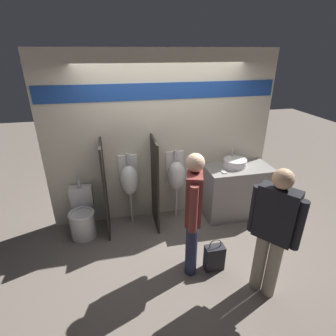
{
  "coord_description": "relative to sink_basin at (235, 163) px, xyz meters",
  "views": [
    {
      "loc": [
        -0.77,
        -3.31,
        2.67
      ],
      "look_at": [
        0.0,
        0.17,
        1.05
      ],
      "focal_mm": 28.0,
      "sensor_mm": 36.0,
      "label": 1
    }
  ],
  "objects": [
    {
      "name": "ground_plane",
      "position": [
        -1.17,
        -0.34,
        -0.96
      ],
      "size": [
        16.0,
        16.0,
        0.0
      ],
      "primitive_type": "plane",
      "color": "#70665B"
    },
    {
      "name": "display_wall",
      "position": [
        -1.17,
        0.26,
        0.41
      ],
      "size": [
        3.64,
        0.07,
        2.7
      ],
      "color": "beige",
      "rests_on": "ground_plane"
    },
    {
      "name": "sink_counter",
      "position": [
        0.05,
        -0.06,
        -0.51
      ],
      "size": [
        1.09,
        0.58,
        0.89
      ],
      "color": "gray",
      "rests_on": "ground_plane"
    },
    {
      "name": "sink_basin",
      "position": [
        0.0,
        0.0,
        0.0
      ],
      "size": [
        0.38,
        0.38,
        0.26
      ],
      "color": "white",
      "rests_on": "sink_counter"
    },
    {
      "name": "cell_phone",
      "position": [
        -0.28,
        -0.18,
        -0.06
      ],
      "size": [
        0.07,
        0.14,
        0.01
      ],
      "color": "#B7B7BC",
      "rests_on": "sink_counter"
    },
    {
      "name": "divider_near_counter",
      "position": [
        -2.13,
        -0.06,
        -0.22
      ],
      "size": [
        0.03,
        0.58,
        1.48
      ],
      "color": "#28231E",
      "rests_on": "ground_plane"
    },
    {
      "name": "divider_mid",
      "position": [
        -1.36,
        -0.06,
        -0.22
      ],
      "size": [
        0.03,
        0.58,
        1.48
      ],
      "color": "#28231E",
      "rests_on": "ground_plane"
    },
    {
      "name": "urinal_near_counter",
      "position": [
        -1.74,
        0.1,
        -0.18
      ],
      "size": [
        0.31,
        0.29,
        1.19
      ],
      "color": "silver",
      "rests_on": "ground_plane"
    },
    {
      "name": "urinal_far",
      "position": [
        -0.98,
        0.1,
        -0.18
      ],
      "size": [
        0.31,
        0.29,
        1.19
      ],
      "color": "silver",
      "rests_on": "ground_plane"
    },
    {
      "name": "toilet",
      "position": [
        -2.51,
        -0.08,
        -0.66
      ],
      "size": [
        0.39,
        0.56,
        0.87
      ],
      "color": "white",
      "rests_on": "ground_plane"
    },
    {
      "name": "person_in_vest",
      "position": [
        -0.34,
        -1.65,
        -0.07
      ],
      "size": [
        0.39,
        0.47,
        1.62
      ],
      "rotation": [
        0.0,
        0.0,
        2.22
      ],
      "color": "gray",
      "rests_on": "ground_plane"
    },
    {
      "name": "person_with_lanyard",
      "position": [
        -1.08,
        -1.13,
        -0.05
      ],
      "size": [
        0.3,
        0.55,
        1.64
      ],
      "rotation": [
        0.0,
        0.0,
        1.26
      ],
      "color": "#282D4C",
      "rests_on": "ground_plane"
    },
    {
      "name": "shopping_bag",
      "position": [
        -0.78,
        -1.2,
        -0.78
      ],
      "size": [
        0.25,
        0.14,
        0.48
      ],
      "color": "#232328",
      "rests_on": "ground_plane"
    }
  ]
}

